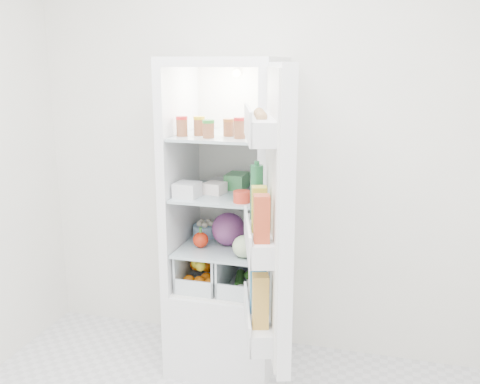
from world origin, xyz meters
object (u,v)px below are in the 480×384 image
(mushroom_bowl, at_px, (205,231))
(fridge_door, at_px, (272,220))
(refrigerator, at_px, (229,254))
(red_cabbage, at_px, (228,229))

(mushroom_bowl, distance_m, fridge_door, 0.93)
(refrigerator, distance_m, fridge_door, 0.85)
(mushroom_bowl, bearing_deg, refrigerator, -16.92)
(refrigerator, distance_m, red_cabbage, 0.19)
(fridge_door, bearing_deg, refrigerator, 14.68)
(red_cabbage, xyz_separation_m, mushroom_bowl, (-0.18, 0.11, -0.06))
(mushroom_bowl, bearing_deg, red_cabbage, -31.66)
(refrigerator, bearing_deg, red_cabbage, -76.12)
(refrigerator, relative_size, mushroom_bowl, 12.01)
(red_cabbage, relative_size, fridge_door, 0.15)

